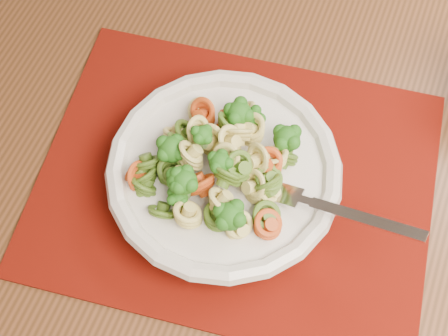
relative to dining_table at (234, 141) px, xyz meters
The scene contains 5 objects.
dining_table is the anchor object (origin of this frame).
placemat 0.14m from the dining_table, 56.48° to the right, with size 0.41×0.32×0.00m, color #5D0B04.
pasta_bowl 0.16m from the dining_table, 63.30° to the right, with size 0.24×0.24×0.05m.
pasta_broccoli_heap 0.17m from the dining_table, 63.30° to the right, with size 0.20×0.20×0.06m, color #CDBC65, non-canonical shape.
fork 0.20m from the dining_table, 36.59° to the right, with size 0.19×0.02×0.01m, color silver, non-canonical shape.
Camera 1 is at (-0.45, -0.40, 1.34)m, focal length 50.00 mm.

